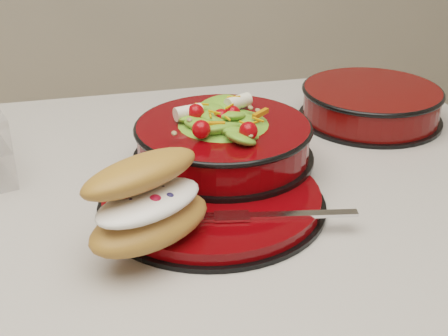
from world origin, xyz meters
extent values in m
cube|color=#BBB5AB|center=(0.00, 0.00, 0.88)|extent=(1.24, 0.74, 0.04)
cylinder|color=black|center=(0.15, -0.06, 0.90)|extent=(0.28, 0.28, 0.01)
cylinder|color=#5F0304|center=(0.15, -0.06, 0.91)|extent=(0.26, 0.26, 0.01)
torus|color=black|center=(0.16, -0.07, 0.92)|extent=(0.15, 0.15, 0.01)
cylinder|color=black|center=(0.19, 0.03, 0.92)|extent=(0.24, 0.24, 0.01)
cylinder|color=#5F0304|center=(0.19, 0.03, 0.95)|extent=(0.23, 0.23, 0.04)
torus|color=black|center=(0.19, 0.03, 0.97)|extent=(0.23, 0.23, 0.01)
ellipsoid|color=#4B8023|center=(0.19, 0.03, 0.96)|extent=(0.19, 0.19, 0.08)
sphere|color=red|center=(0.23, 0.03, 1.01)|extent=(0.02, 0.02, 0.02)
sphere|color=red|center=(0.20, 0.07, 1.01)|extent=(0.02, 0.02, 0.02)
sphere|color=red|center=(0.15, 0.06, 1.01)|extent=(0.02, 0.02, 0.02)
sphere|color=red|center=(0.15, 0.00, 1.01)|extent=(0.02, 0.02, 0.02)
sphere|color=red|center=(0.20, -0.02, 1.01)|extent=(0.02, 0.02, 0.02)
cylinder|color=silver|center=(0.22, 0.07, 1.01)|extent=(0.04, 0.04, 0.02)
cylinder|color=silver|center=(0.15, 0.05, 1.01)|extent=(0.04, 0.03, 0.02)
cube|color=orange|center=(0.17, 0.00, 1.01)|extent=(0.03, 0.03, 0.01)
cube|color=orange|center=(0.23, 0.02, 1.01)|extent=(0.03, 0.02, 0.01)
ellipsoid|color=#C3793B|center=(0.07, -0.14, 0.94)|extent=(0.16, 0.14, 0.04)
ellipsoid|color=white|center=(0.07, -0.14, 0.97)|extent=(0.14, 0.12, 0.02)
ellipsoid|color=#C3793B|center=(0.07, -0.12, 0.99)|extent=(0.16, 0.13, 0.04)
sphere|color=#B50C1F|center=(0.05, -0.14, 0.97)|extent=(0.02, 0.02, 0.02)
sphere|color=#B50C1F|center=(0.07, -0.15, 0.97)|extent=(0.02, 0.02, 0.02)
sphere|color=#191947|center=(0.06, -0.14, 0.97)|extent=(0.01, 0.01, 0.01)
sphere|color=#191947|center=(0.08, -0.14, 0.97)|extent=(0.01, 0.01, 0.01)
sphere|color=#191947|center=(0.07, -0.15, 0.97)|extent=(0.01, 0.01, 0.01)
sphere|color=#191947|center=(0.09, -0.15, 0.97)|extent=(0.01, 0.01, 0.01)
sphere|color=#191947|center=(0.05, -0.15, 0.97)|extent=(0.01, 0.01, 0.01)
sphere|color=#191947|center=(0.08, -0.13, 0.97)|extent=(0.01, 0.01, 0.01)
cube|color=silver|center=(0.24, -0.14, 0.92)|extent=(0.13, 0.03, 0.00)
cube|color=silver|center=(0.16, -0.12, 0.92)|extent=(0.04, 0.03, 0.00)
cylinder|color=black|center=(0.46, 0.15, 0.90)|extent=(0.23, 0.23, 0.01)
cylinder|color=#570705|center=(0.46, 0.15, 0.93)|extent=(0.21, 0.21, 0.05)
torus|color=black|center=(0.46, 0.15, 0.95)|extent=(0.22, 0.22, 0.01)
camera|label=1|loc=(0.01, -0.70, 1.28)|focal=50.00mm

